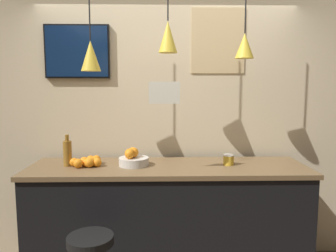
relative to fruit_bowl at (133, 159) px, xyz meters
name	(u,v)px	position (x,y,z in m)	size (l,w,h in m)	color
back_wall	(167,114)	(0.31, 0.44, 0.35)	(8.00, 0.06, 2.90)	beige
service_counter	(168,222)	(0.31, -0.01, -0.58)	(2.42, 0.69, 1.04)	black
fruit_bowl	(133,159)	(0.00, 0.00, 0.00)	(0.26, 0.26, 0.16)	beige
orange_pile	(89,162)	(-0.38, -0.02, -0.02)	(0.28, 0.22, 0.08)	orange
juice_bottle	(68,153)	(-0.57, 0.00, 0.06)	(0.07, 0.07, 0.28)	olive
spread_jar	(229,160)	(0.84, 0.00, -0.01)	(0.09, 0.09, 0.09)	gold
pendant_lamp_left	(91,55)	(-0.35, 0.02, 0.89)	(0.17, 0.17, 0.95)	black
pendant_lamp_middle	(168,36)	(0.31, 0.02, 1.05)	(0.16, 0.16, 0.79)	black
pendant_lamp_right	(245,45)	(0.96, 0.02, 0.98)	(0.16, 0.16, 0.84)	black
mounted_tv	(77,52)	(-0.55, 0.39, 0.96)	(0.62, 0.04, 0.51)	black
hanging_menu_board	(164,93)	(0.27, -0.28, 0.58)	(0.24, 0.01, 0.17)	white
wall_poster	(218,41)	(0.80, 0.41, 1.07)	(0.52, 0.01, 0.62)	#DBBC84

